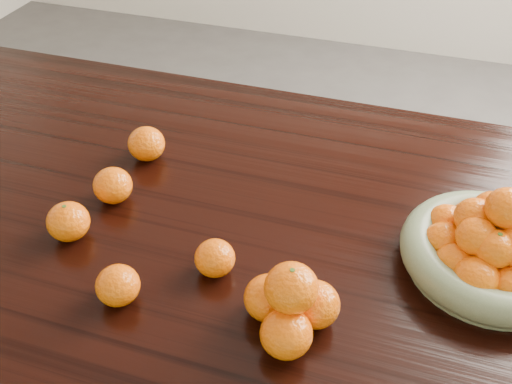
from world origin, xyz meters
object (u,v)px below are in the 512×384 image
(dining_table, at_px, (267,252))
(orange_pyramid, at_px, (290,305))
(fruit_bowl, at_px, (494,247))
(loose_orange_0, at_px, (68,222))

(dining_table, xyz_separation_m, orange_pyramid, (0.11, -0.24, 0.14))
(orange_pyramid, bearing_deg, fruit_bowl, 37.70)
(fruit_bowl, relative_size, loose_orange_0, 3.93)
(dining_table, height_order, orange_pyramid, orange_pyramid)
(orange_pyramid, bearing_deg, dining_table, 114.39)
(dining_table, relative_size, orange_pyramid, 12.99)
(fruit_bowl, xyz_separation_m, orange_pyramid, (-0.30, -0.23, 0.00))
(dining_table, distance_m, loose_orange_0, 0.39)
(dining_table, distance_m, fruit_bowl, 0.43)
(fruit_bowl, bearing_deg, dining_table, 179.44)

